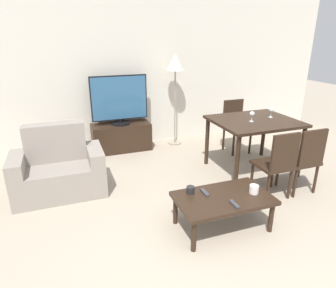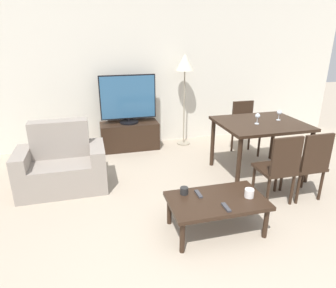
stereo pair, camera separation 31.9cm
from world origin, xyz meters
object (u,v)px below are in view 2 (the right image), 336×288
dining_table (260,129)px  wine_glass_center (279,113)px  floor_lamp (185,67)px  cup_white_near (249,193)px  dining_chair_near_right (309,163)px  remote_primary (226,207)px  coffee_table (217,203)px  dining_chair_near (279,166)px  wine_glass_left (258,117)px  tv_stand (130,136)px  remote_secondary (198,194)px  tv (128,99)px  dining_chair_far (244,125)px  cup_colored_far (184,191)px  armchair (62,166)px

dining_table → wine_glass_center: size_ratio=7.94×
floor_lamp → cup_white_near: 2.79m
dining_chair_near_right → remote_primary: (-1.30, -0.50, -0.10)m
dining_table → coffee_table: bearing=-135.0°
floor_lamp → remote_primary: size_ratio=10.76×
coffee_table → floor_lamp: bearing=79.8°
dining_chair_near → wine_glass_center: bearing=58.8°
wine_glass_left → tv_stand: bearing=135.5°
dining_chair_near → tv_stand: bearing=122.6°
dining_chair_near → dining_table: bearing=75.6°
cup_white_near → remote_secondary: bearing=160.5°
tv → wine_glass_center: 2.41m
cup_white_near → dining_chair_far: bearing=63.2°
dining_table → dining_chair_far: (0.20, 0.79, -0.20)m
tv_stand → cup_colored_far: tv_stand is taller
dining_chair_far → dining_chair_near: bearing=-104.4°
armchair → wine_glass_left: (2.60, -0.30, 0.57)m
remote_secondary → wine_glass_left: (1.17, 0.93, 0.50)m
dining_chair_near → floor_lamp: 2.46m
floor_lamp → wine_glass_left: 1.69m
coffee_table → dining_chair_near: dining_chair_near is taller
cup_colored_far → wine_glass_left: wine_glass_left is taller
dining_chair_near_right → dining_table: bearing=104.4°
dining_table → remote_secondary: bearing=-142.1°
dining_chair_near_right → floor_lamp: size_ratio=0.54×
tv_stand → remote_primary: bearing=-78.8°
dining_chair_near → remote_primary: dining_chair_near is taller
tv_stand → dining_chair_near_right: 2.93m
dining_chair_near → wine_glass_center: size_ratio=5.98×
tv → remote_secondary: tv is taller
dining_chair_near → floor_lamp: size_ratio=0.54×
dining_chair_near → dining_chair_far: 1.64m
remote_secondary → wine_glass_left: wine_glass_left is taller
armchair → dining_chair_near_right: size_ratio=1.26×
armchair → coffee_table: 2.08m
tv → remote_secondary: bearing=-81.2°
dining_chair_near → floor_lamp: (-0.45, 2.24, 0.91)m
remote_primary → wine_glass_center: 1.99m
dining_chair_near_right → cup_colored_far: bearing=-175.0°
coffee_table → remote_secondary: (-0.15, 0.13, 0.05)m
wine_glass_left → dining_chair_far: bearing=70.5°
cup_colored_far → dining_table: bearing=33.6°
wine_glass_left → wine_glass_center: size_ratio=1.00×
cup_colored_far → wine_glass_left: size_ratio=0.58×
dining_table → floor_lamp: bearing=114.3°
dining_chair_near → remote_secondary: dining_chair_near is taller
cup_white_near → dining_table: bearing=55.9°
armchair → cup_colored_far: bearing=-42.5°
dining_table → remote_primary: dining_table is taller
tv → wine_glass_center: tv is taller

